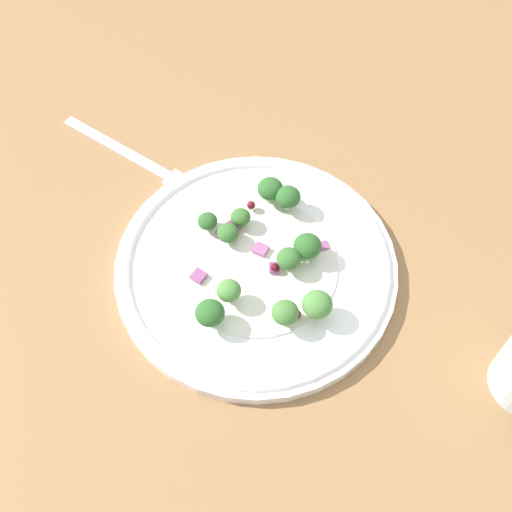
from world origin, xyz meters
The scene contains 26 objects.
ground_plane centered at (0.00, 0.00, -1.00)cm, with size 180.00×180.00×2.00cm, color olive.
plate centered at (-2.73, 0.68, 0.86)cm, with size 27.94×27.94×1.70cm.
dressing_pool centered at (-2.73, 0.68, 1.30)cm, with size 16.20×16.20×0.20cm, color white.
broccoli_floret_0 centered at (-2.68, 8.61, 3.22)cm, with size 2.85×2.85×2.89cm.
broccoli_floret_1 centered at (0.48, 7.11, 3.25)cm, with size 2.51×2.51×2.54cm.
broccoli_floret_2 centered at (4.83, 2.29, 3.22)cm, with size 2.72×2.72×2.75cm.
broccoli_floret_3 centered at (-2.71, -3.22, 2.62)cm, with size 2.16×2.16×2.18cm.
broccoli_floret_4 centered at (-9.82, -1.79, 3.19)cm, with size 2.59×2.59×2.62cm.
broccoli_floret_5 centered at (-2.30, -5.76, 2.54)cm, with size 1.99×1.99×2.01cm.
broccoli_floret_6 centered at (-9.32, -3.80, 3.19)cm, with size 2.65×2.65×2.69cm.
broccoli_floret_7 centered at (-4.92, -3.67, 2.67)cm, with size 2.00×2.00×2.03cm.
broccoli_floret_8 centered at (-4.55, 3.31, 3.05)cm, with size 2.36×2.36×2.39cm.
broccoli_floret_9 centered at (-6.86, 3.62, 3.09)cm, with size 2.76×2.76×2.79cm.
broccoli_floret_10 centered at (1.99, 1.82, 3.20)cm, with size 2.31×2.31×2.34cm.
cranberry_0 centered at (-3.41, 2.63, 1.98)cm, with size 0.87×0.87×0.87cm, color #4C0A14.
cranberry_1 centered at (-4.28, -3.83, 1.82)cm, with size 0.92×0.92×0.92cm, color maroon.
cranberry_2 centered at (-7.03, -4.29, 2.16)cm, with size 0.86×0.86×0.86cm, color maroon.
cranberry_3 centered at (-6.08, 3.08, 1.98)cm, with size 0.73×0.73×0.73cm, color #4C0A14.
cranberry_4 centered at (-1.21, 7.53, 1.88)cm, with size 0.85×0.85×0.85cm, color maroon.
onion_bit_0 centered at (-3.42, 2.48, 1.79)cm, with size 0.95×1.09×0.39cm, color #843D75.
onion_bit_1 centered at (-4.06, -3.92, 1.86)cm, with size 1.21×1.14×0.60cm, color #843D75.
onion_bit_2 centered at (-4.08, -0.05, 1.62)cm, with size 1.33×1.25×0.57cm, color #A35B93.
onion_bit_3 centered at (2.35, -2.09, 1.70)cm, with size 1.30×1.26×0.44cm, color #934C84.
onion_bit_4 centered at (-2.57, -4.01, 1.76)cm, with size 0.83×1.26×0.33cm, color #934C84.
onion_bit_5 centered at (-8.74, 3.98, 1.41)cm, with size 1.00×1.36×0.36cm, color #934C84.
fork centered at (-3.68, -19.07, 0.25)cm, with size 5.16×18.62×0.50cm.
Camera 1 is at (21.36, 24.59, 55.91)cm, focal length 45.87 mm.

